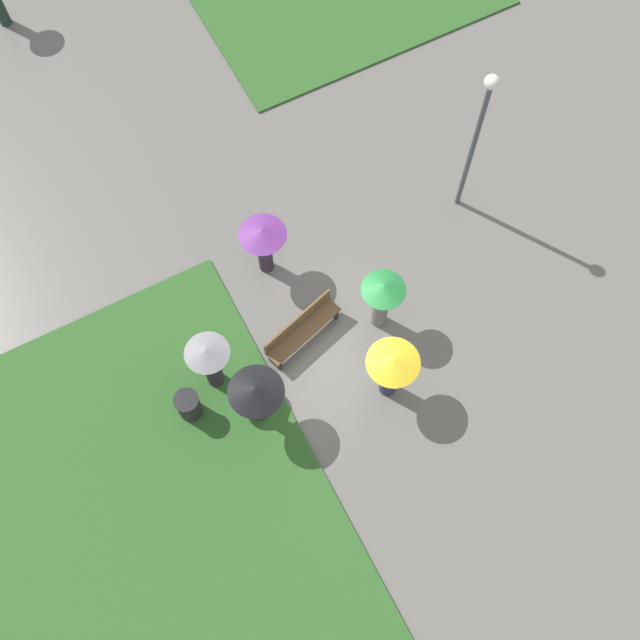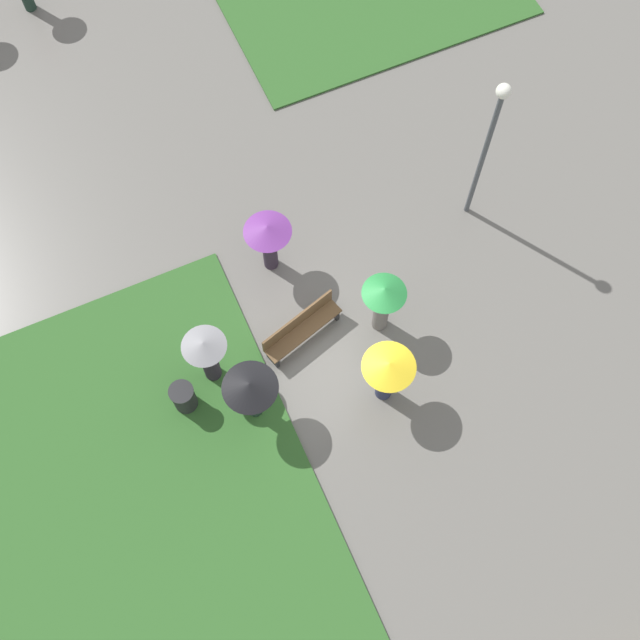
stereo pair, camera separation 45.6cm
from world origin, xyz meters
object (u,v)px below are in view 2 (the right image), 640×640
object	(u,v)px
crowd_person_black	(251,391)
crowd_person_green	(383,300)
trash_bin	(184,398)
lamp_post	(489,137)
park_bench	(301,327)
crowd_person_yellow	(387,373)
crowd_person_purple	(268,237)
crowd_person_grey	(207,355)

from	to	relation	value
crowd_person_black	crowd_person_green	world-z (taller)	crowd_person_green
trash_bin	crowd_person_black	distance (m)	1.79
lamp_post	park_bench	bearing A→B (deg)	-164.44
park_bench	crowd_person_green	size ratio (longest dim) A/B	1.09
crowd_person_black	crowd_person_yellow	bearing A→B (deg)	-60.98
park_bench	lamp_post	world-z (taller)	lamp_post
crowd_person_black	crowd_person_green	size ratio (longest dim) A/B	0.97
trash_bin	crowd_person_black	bearing A→B (deg)	-29.90
lamp_post	crowd_person_green	size ratio (longest dim) A/B	2.45
crowd_person_black	crowd_person_purple	world-z (taller)	crowd_person_black
lamp_post	crowd_person_green	xyz separation A→B (m)	(-3.29, -1.87, -1.64)
crowd_person_purple	crowd_person_yellow	size ratio (longest dim) A/B	0.96
crowd_person_purple	crowd_person_yellow	xyz separation A→B (m)	(1.01, -3.98, -0.02)
crowd_person_black	crowd_person_yellow	size ratio (longest dim) A/B	0.99
crowd_person_yellow	crowd_person_green	xyz separation A→B (m)	(0.64, 1.52, 0.00)
park_bench	crowd_person_black	bearing A→B (deg)	-159.47
trash_bin	crowd_person_grey	world-z (taller)	crowd_person_grey
park_bench	trash_bin	size ratio (longest dim) A/B	2.30
trash_bin	crowd_person_green	bearing A→B (deg)	-0.06
park_bench	crowd_person_grey	xyz separation A→B (m)	(-2.16, -0.05, 0.72)
crowd_person_black	crowd_person_yellow	distance (m)	2.84
crowd_person_grey	lamp_post	bearing A→B (deg)	27.67
crowd_person_grey	crowd_person_purple	distance (m)	3.04
crowd_person_grey	crowd_person_black	size ratio (longest dim) A/B	1.04
lamp_post	crowd_person_grey	size ratio (longest dim) A/B	2.43
park_bench	crowd_person_black	distance (m)	2.23
park_bench	trash_bin	bearing A→B (deg)	172.51
park_bench	crowd_person_green	bearing A→B (deg)	-31.45
crowd_person_green	crowd_person_black	bearing A→B (deg)	39.74
lamp_post	crowd_person_yellow	distance (m)	5.45
park_bench	lamp_post	bearing A→B (deg)	-0.87
crowd_person_yellow	crowd_person_black	bearing A→B (deg)	167.25
crowd_person_green	trash_bin	bearing A→B (deg)	27.04
park_bench	crowd_person_yellow	xyz separation A→B (m)	(1.11, -1.99, 0.79)
lamp_post	crowd_person_purple	distance (m)	5.24
trash_bin	crowd_person_black	size ratio (longest dim) A/B	0.49
crowd_person_purple	crowd_person_green	distance (m)	2.96
crowd_person_black	trash_bin	bearing A→B (deg)	104.78
park_bench	lamp_post	size ratio (longest dim) A/B	0.44
crowd_person_purple	crowd_person_green	size ratio (longest dim) A/B	0.94
trash_bin	crowd_person_yellow	size ratio (longest dim) A/B	0.48
trash_bin	crowd_person_grey	size ratio (longest dim) A/B	0.47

